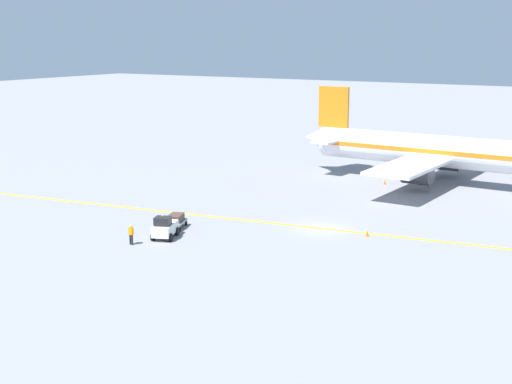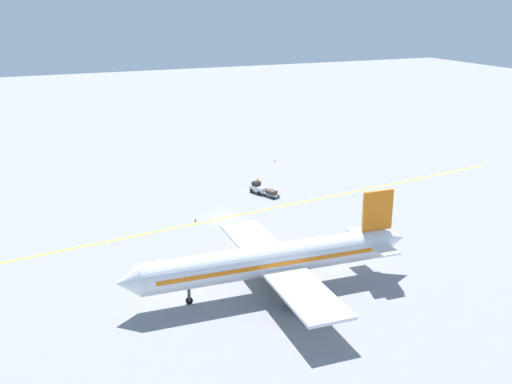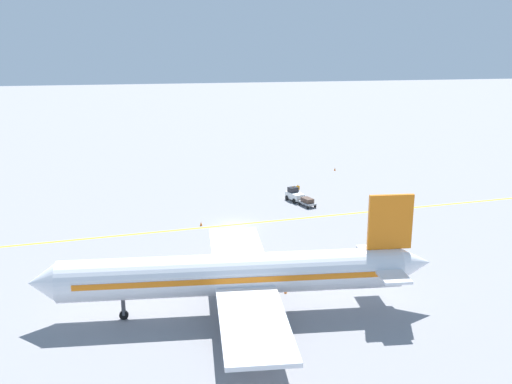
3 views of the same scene
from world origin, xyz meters
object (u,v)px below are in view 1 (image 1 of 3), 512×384
baggage_tug_white (165,228)px  traffic_cone_by_wingtip (367,233)px  traffic_cone_near_nose (385,182)px  ground_crew_worker (131,234)px  airplane_at_gate (439,152)px  baggage_cart_trailing (176,220)px

baggage_tug_white → traffic_cone_by_wingtip: bearing=122.6°
traffic_cone_near_nose → traffic_cone_by_wingtip: (21.47, 6.57, 0.00)m
baggage_tug_white → traffic_cone_by_wingtip: (-9.22, 14.40, -0.63)m
ground_crew_worker → baggage_tug_white: bearing=158.4°
baggage_tug_white → traffic_cone_by_wingtip: size_ratio=6.07×
baggage_tug_white → airplane_at_gate: bearing=159.3°
traffic_cone_by_wingtip → ground_crew_worker: bearing=-52.1°
traffic_cone_near_nose → baggage_tug_white: bearing=-14.3°
ground_crew_worker → airplane_at_gate: bearing=159.2°
airplane_at_gate → traffic_cone_by_wingtip: airplane_at_gate is taller
ground_crew_worker → traffic_cone_by_wingtip: (-12.13, 15.56, -0.63)m
baggage_tug_white → traffic_cone_near_nose: baggage_tug_white is taller
airplane_at_gate → baggage_cart_trailing: (31.05, -14.05, -2.95)m
baggage_cart_trailing → traffic_cone_near_nose: size_ratio=5.32×
airplane_at_gate → baggage_tug_white: (34.14, -12.88, -2.81)m
baggage_tug_white → baggage_cart_trailing: size_ratio=1.14×
airplane_at_gate → traffic_cone_near_nose: (3.45, -5.05, -3.43)m
baggage_cart_trailing → traffic_cone_by_wingtip: (-6.14, 15.57, -0.49)m
traffic_cone_near_nose → traffic_cone_by_wingtip: size_ratio=1.00×
airplane_at_gate → traffic_cone_near_nose: airplane_at_gate is taller
traffic_cone_near_nose → traffic_cone_by_wingtip: bearing=17.0°
airplane_at_gate → ground_crew_worker: (37.05, -14.04, -2.80)m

